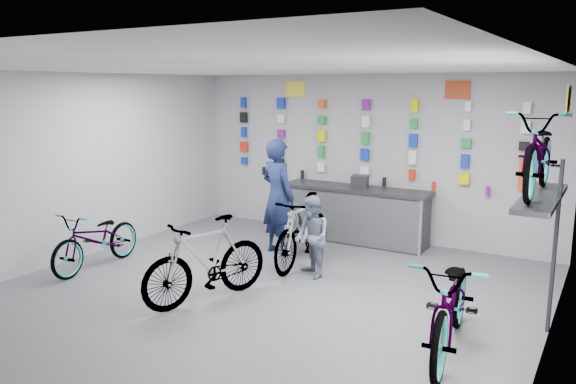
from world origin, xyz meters
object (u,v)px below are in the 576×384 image
Objects in this scene: bike_left at (97,239)px; bike_right at (453,303)px; counter at (355,215)px; bike_service at (303,231)px; customer at (312,237)px; bike_center at (206,260)px; clerk at (278,197)px.

bike_left is 5.45m from bike_right.
bike_service is (-0.13, -1.70, 0.07)m from counter.
customer reaches higher than bike_left.
bike_service reaches higher than bike_center.
customer is at bearing 161.76° from clerk.
bike_left is at bearing 64.93° from clerk.
bike_left is at bearing -150.52° from bike_service.
clerk is (-0.83, -1.31, 0.48)m from counter.
counter is 1.45× the size of bike_center.
bike_center is at bearing -10.12° from bike_left.
counter is at bearing 134.47° from customer.
bike_service is at bearing 168.42° from clerk.
bike_left is 2.32m from bike_center.
bike_right reaches higher than bike_left.
bike_center is 2.39m from clerk.
bike_right is at bearing 22.44° from bike_center.
bike_right is 1.09× the size of clerk.
bike_service is at bearing 98.77° from bike_center.
clerk reaches higher than bike_center.
clerk reaches higher than customer.
clerk reaches higher than bike_left.
customer is (0.37, -0.39, 0.05)m from bike_service.
bike_service is at bearing -94.36° from counter.
bike_left is 0.91× the size of clerk.
bike_left is 0.84× the size of bike_right.
counter is 1.44× the size of bike_service.
clerk is at bearing -178.24° from customer.
counter is at bearing 101.63° from bike_center.
bike_center is at bearing -77.38° from customer.
bike_service is at bearing 27.82° from bike_left.
clerk is at bearing 42.00° from bike_left.
customer is at bearing 143.56° from bike_right.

